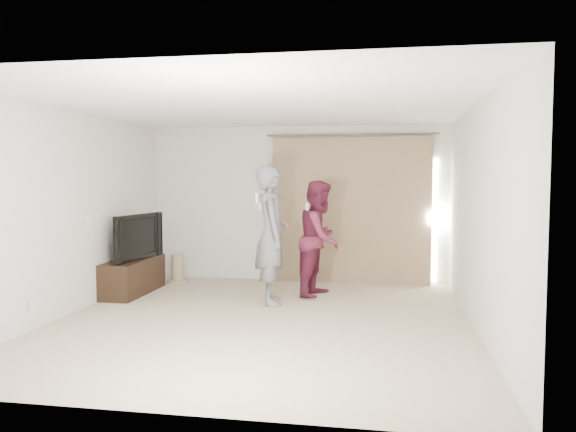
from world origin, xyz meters
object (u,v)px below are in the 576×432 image
object	(u,v)px
tv	(132,237)
person_man	(271,235)
tv_console	(133,276)
person_woman	(320,238)

from	to	relation	value
tv	person_man	size ratio (longest dim) A/B	0.62
tv	person_man	world-z (taller)	person_man
tv_console	person_woman	world-z (taller)	person_woman
person_woman	tv_console	bearing A→B (deg)	-172.90
tv	person_woman	world-z (taller)	person_woman
tv_console	person_woman	xyz separation A→B (m)	(2.79, 0.35, 0.59)
tv	person_woman	distance (m)	2.81
person_man	person_woman	world-z (taller)	person_man
person_woman	tv	bearing A→B (deg)	-172.90
tv	person_man	xyz separation A→B (m)	(2.19, -0.30, 0.10)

